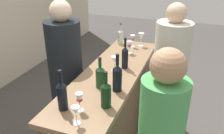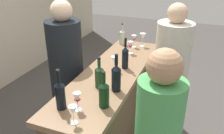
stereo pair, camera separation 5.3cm
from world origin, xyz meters
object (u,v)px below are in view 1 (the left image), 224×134
Objects in this scene: wine_bottle_center_near_black at (117,77)px; wine_glass_far_center at (79,99)px; wine_bottle_far_right_clear_pale at (121,36)px; wine_glass_near_left at (141,37)px; wine_bottle_leftmost_near_black at (62,95)px; person_right_guest at (67,77)px; wine_bottle_second_left_dark_green at (106,94)px; wine_glass_near_center at (76,111)px; wine_bottle_second_right_olive_green at (100,76)px; wine_glass_near_right at (129,46)px; person_left_guest at (169,77)px; wine_glass_far_right at (132,39)px; wine_bottle_rightmost_near_black at (125,57)px; wine_glass_far_left at (114,60)px.

wine_glass_far_center is at bearing 155.89° from wine_bottle_center_near_black.
wine_bottle_far_right_clear_pale is 1.60× the size of wine_glass_near_left.
person_right_guest reaches higher than wine_bottle_leftmost_near_black.
wine_glass_near_center is (-0.27, 0.12, -0.01)m from wine_bottle_second_left_dark_green.
wine_glass_near_right is at bearing -0.96° from wine_bottle_second_right_olive_green.
person_left_guest reaches higher than wine_bottle_far_right_clear_pale.
wine_bottle_second_right_olive_green is 1.82× the size of wine_glass_far_right.
wine_glass_near_left is (1.17, -0.09, 0.01)m from wine_bottle_second_right_olive_green.
wine_glass_far_center is (-0.39, 0.01, -0.01)m from wine_bottle_second_right_olive_green.
wine_bottle_far_right_clear_pale is at bearing 9.26° from wine_bottle_second_right_olive_green.
person_left_guest is at bearing -115.35° from wine_bottle_far_right_clear_pale.
wine_bottle_rightmost_near_black is at bearing -170.06° from wine_glass_near_right.
wine_glass_near_center is 1.63m from wine_glass_far_right.
wine_bottle_rightmost_near_black is (0.87, -0.23, -0.00)m from wine_bottle_leftmost_near_black.
wine_glass_near_right is at bearing 166.53° from wine_glass_near_left.
wine_bottle_second_right_olive_green is at bearing 88.12° from wine_bottle_center_near_black.
wine_glass_near_left is 0.11× the size of person_right_guest.
wine_glass_far_right is (1.10, 0.17, -0.02)m from wine_bottle_center_near_black.
wine_bottle_rightmost_near_black is 0.21× the size of person_right_guest.
wine_glass_near_right is 0.97× the size of wine_glass_far_left.
wine_glass_far_right is 0.10× the size of person_left_guest.
wine_bottle_center_near_black is at bearing -157.15° from wine_glass_far_left.
wine_glass_near_center is at bearing -161.64° from wine_glass_far_center.
wine_bottle_rightmost_near_black is at bearing -14.66° from wine_bottle_leftmost_near_black.
wine_glass_far_left is (0.62, 0.15, 0.00)m from wine_bottle_second_left_dark_green.
wine_glass_near_right is (0.88, 0.15, -0.03)m from wine_bottle_center_near_black.
person_left_guest reaches higher than wine_glass_near_center.
wine_bottle_second_right_olive_green is at bearing 4.21° from wine_glass_near_center.
wine_bottle_second_left_dark_green is at bearing 52.69° from person_left_guest.
wine_bottle_rightmost_near_black is at bearing -171.31° from wine_glass_far_right.
wine_bottle_second_right_olive_green is 1.17m from wine_glass_near_left.
wine_glass_far_right is (1.10, 0.01, 0.00)m from wine_bottle_second_right_olive_green.
person_right_guest is (-0.51, 0.58, -0.28)m from wine_glass_near_right.
wine_bottle_center_near_black is 0.21× the size of person_right_guest.
wine_bottle_rightmost_near_black is 2.15× the size of wine_glass_far_center.
wine_glass_far_left is at bearing 2.05° from wine_glass_near_center.
wine_bottle_leftmost_near_black is at bearing -64.86° from person_right_guest.
wine_glass_near_right is (1.28, -0.15, -0.03)m from wine_bottle_leftmost_near_black.
wine_glass_near_left is (0.02, -0.27, 0.02)m from wine_bottle_far_right_clear_pale.
wine_bottle_second_right_olive_green is 0.73m from person_right_guest.
wine_bottle_second_left_dark_green reaches higher than wine_bottle_far_right_clear_pale.
wine_glass_near_right is (1.40, 0.02, -0.00)m from wine_glass_near_center.
wine_glass_far_left is at bearing -1.34° from wine_glass_far_center.
wine_bottle_far_right_clear_pale is 0.93m from person_right_guest.
wine_bottle_leftmost_near_black is at bearing 115.79° from wine_bottle_second_left_dark_green.
wine_glass_near_right is at bearing 7.16° from wine_bottle_second_left_dark_green.
wine_bottle_second_right_olive_green is at bearing -36.29° from person_right_guest.
wine_glass_far_center is at bearing -179.95° from wine_glass_far_right.
wine_bottle_second_left_dark_green is 0.92× the size of wine_bottle_rightmost_near_black.
wine_bottle_center_near_black is at bearing -12.89° from wine_glass_near_center.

